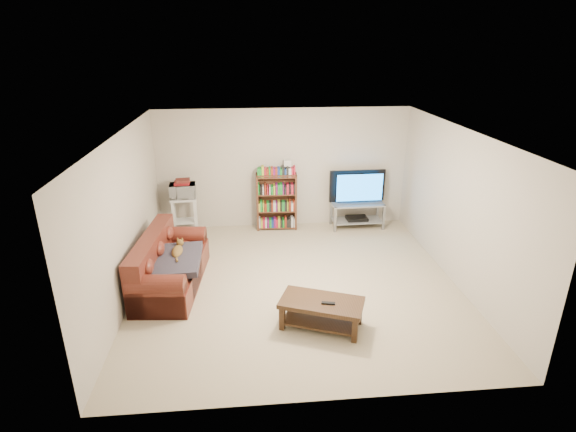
{
  "coord_description": "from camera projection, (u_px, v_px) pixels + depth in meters",
  "views": [
    {
      "loc": [
        -0.71,
        -6.2,
        3.59
      ],
      "look_at": [
        -0.1,
        0.4,
        1.0
      ],
      "focal_mm": 28.0,
      "sensor_mm": 36.0,
      "label": 1
    }
  ],
  "objects": [
    {
      "name": "shelf_clutter",
      "position": [
        281.0,
        168.0,
        8.78
      ],
      "size": [
        0.59,
        0.19,
        0.28
      ],
      "rotation": [
        0.0,
        0.0,
        -0.03
      ],
      "color": "silver",
      "rests_on": "bookshelf"
    },
    {
      "name": "wall_front",
      "position": [
        326.0,
        304.0,
        4.36
      ],
      "size": [
        5.0,
        0.0,
        5.0
      ],
      "primitive_type": "plane",
      "rotation": [
        -1.57,
        0.0,
        0.0
      ],
      "color": "beige",
      "rests_on": "ground"
    },
    {
      "name": "ceiling",
      "position": [
        298.0,
        133.0,
        6.24
      ],
      "size": [
        5.0,
        5.0,
        0.0
      ],
      "primitive_type": "plane",
      "rotation": [
        3.14,
        0.0,
        0.0
      ],
      "color": "white",
      "rests_on": "ground"
    },
    {
      "name": "wall_right",
      "position": [
        459.0,
        208.0,
        6.9
      ],
      "size": [
        0.0,
        5.0,
        5.0
      ],
      "primitive_type": "plane",
      "rotation": [
        1.57,
        0.0,
        -1.57
      ],
      "color": "beige",
      "rests_on": "ground"
    },
    {
      "name": "sofa",
      "position": [
        167.0,
        268.0,
        6.97
      ],
      "size": [
        1.0,
        2.0,
        0.83
      ],
      "rotation": [
        0.0,
        0.0,
        -0.09
      ],
      "color": "#5B2117",
      "rests_on": "floor"
    },
    {
      "name": "television",
      "position": [
        359.0,
        187.0,
        8.98
      ],
      "size": [
        1.14,
        0.17,
        0.65
      ],
      "primitive_type": "imported",
      "rotation": [
        0.0,
        0.0,
        3.16
      ],
      "color": "black",
      "rests_on": "tv_stand"
    },
    {
      "name": "coffee_table",
      "position": [
        321.0,
        309.0,
        5.96
      ],
      "size": [
        1.21,
        0.9,
        0.39
      ],
      "rotation": [
        0.0,
        0.0,
        -0.38
      ],
      "color": "#352112",
      "rests_on": "floor"
    },
    {
      "name": "remote",
      "position": [
        328.0,
        303.0,
        5.84
      ],
      "size": [
        0.18,
        0.09,
        0.02
      ],
      "primitive_type": "cube",
      "rotation": [
        0.0,
        0.0,
        -0.23
      ],
      "color": "black",
      "rests_on": "coffee_table"
    },
    {
      "name": "tv_stand",
      "position": [
        357.0,
        211.0,
        9.16
      ],
      "size": [
        1.07,
        0.5,
        0.53
      ],
      "rotation": [
        0.0,
        0.0,
        0.02
      ],
      "color": "#999EA3",
      "rests_on": "floor"
    },
    {
      "name": "dvd_player",
      "position": [
        357.0,
        218.0,
        9.22
      ],
      "size": [
        0.43,
        0.3,
        0.06
      ],
      "primitive_type": "cube",
      "rotation": [
        0.0,
        0.0,
        0.02
      ],
      "color": "black",
      "rests_on": "tv_stand"
    },
    {
      "name": "bookshelf",
      "position": [
        277.0,
        201.0,
        9.0
      ],
      "size": [
        0.81,
        0.28,
        1.16
      ],
      "rotation": [
        0.0,
        0.0,
        -0.03
      ],
      "color": "#4E2C1B",
      "rests_on": "floor"
    },
    {
      "name": "wall_back",
      "position": [
        283.0,
        169.0,
        9.0
      ],
      "size": [
        5.0,
        0.0,
        5.0
      ],
      "primitive_type": "plane",
      "rotation": [
        1.57,
        0.0,
        0.0
      ],
      "color": "beige",
      "rests_on": "ground"
    },
    {
      "name": "floor",
      "position": [
        297.0,
        284.0,
        7.12
      ],
      "size": [
        5.0,
        5.0,
        0.0
      ],
      "primitive_type": "plane",
      "color": "#C1B290",
      "rests_on": "ground"
    },
    {
      "name": "game_boxes",
      "position": [
        182.0,
        183.0,
        8.51
      ],
      "size": [
        0.31,
        0.27,
        0.05
      ],
      "primitive_type": "cube",
      "rotation": [
        0.0,
        0.0,
        0.08
      ],
      "color": "maroon",
      "rests_on": "microwave"
    },
    {
      "name": "blanket",
      "position": [
        175.0,
        260.0,
        6.78
      ],
      "size": [
        0.76,
        0.98,
        0.18
      ],
      "primitive_type": "cube",
      "rotation": [
        0.05,
        -0.04,
        -0.01
      ],
      "color": "#312E3A",
      "rests_on": "sofa"
    },
    {
      "name": "wall_left",
      "position": [
        125.0,
        219.0,
        6.46
      ],
      "size": [
        0.0,
        5.0,
        5.0
      ],
      "primitive_type": "plane",
      "rotation": [
        1.57,
        0.0,
        1.57
      ],
      "color": "beige",
      "rests_on": "ground"
    },
    {
      "name": "microwave",
      "position": [
        183.0,
        191.0,
        8.57
      ],
      "size": [
        0.51,
        0.37,
        0.27
      ],
      "primitive_type": "imported",
      "rotation": [
        0.0,
        0.0,
        0.08
      ],
      "color": "silver",
      "rests_on": "microwave_stand"
    },
    {
      "name": "microwave_stand",
      "position": [
        185.0,
        211.0,
        8.72
      ],
      "size": [
        0.52,
        0.4,
        0.79
      ],
      "rotation": [
        0.0,
        0.0,
        0.08
      ],
      "color": "silver",
      "rests_on": "floor"
    },
    {
      "name": "cat",
      "position": [
        177.0,
        251.0,
        6.92
      ],
      "size": [
        0.26,
        0.55,
        0.16
      ],
      "primitive_type": null,
      "rotation": [
        0.0,
        0.0,
        -0.09
      ],
      "color": "brown",
      "rests_on": "sofa"
    }
  ]
}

